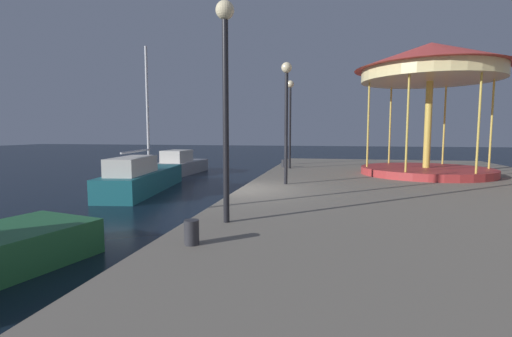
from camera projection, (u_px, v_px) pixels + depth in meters
ground_plane at (239, 214)px, 11.84m from camera, size 120.00×120.00×0.00m
quay_dock at (442, 209)px, 10.61m from camera, size 12.04×28.44×0.80m
sailboat_teal at (142, 178)px, 16.15m from camera, size 2.57×6.93×6.42m
motorboat_grey at (180, 165)px, 23.36m from camera, size 1.98×4.64×1.49m
carousel at (430, 76)px, 15.37m from camera, size 6.13×6.13×5.47m
lamp_post_near_edge at (225, 73)px, 7.15m from camera, size 0.36×0.36×4.29m
lamp_post_mid_promenade at (286, 101)px, 12.61m from camera, size 0.36×0.36×4.15m
lamp_post_far_end at (290, 109)px, 18.25m from camera, size 0.36×0.36×4.32m
bollard_north at (284, 163)px, 19.01m from camera, size 0.24×0.24×0.40m
bollard_south at (192, 232)px, 5.94m from camera, size 0.24×0.24×0.40m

